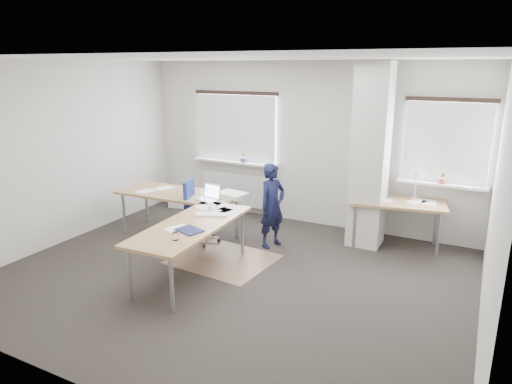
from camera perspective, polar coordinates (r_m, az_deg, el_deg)
The scene contains 8 objects.
ground at distance 6.23m, azimuth -3.09°, elevation -10.35°, with size 6.00×6.00×0.00m, color black.
room_shell at distance 5.99m, azimuth 0.38°, elevation 6.22°, with size 6.04×5.04×2.82m.
floor_mat at distance 6.70m, azimuth -4.11°, elevation -8.38°, with size 1.37×1.16×0.01m, color brown.
white_crate at distance 9.18m, azimuth -9.05°, elevation -0.86°, with size 0.50×0.35×0.30m, color white.
desk_main at distance 6.73m, azimuth -8.54°, elevation -2.13°, with size 2.51×2.62×0.96m.
desk_side at distance 7.27m, azimuth 17.24°, elevation -1.41°, with size 1.50×0.93×1.22m.
task_chair at distance 7.29m, azimuth -6.87°, elevation -4.10°, with size 0.56×0.55×1.00m.
person at distance 6.96m, azimuth 2.05°, elevation -1.71°, with size 0.48×0.31×1.30m, color black.
Camera 1 is at (2.84, -4.83, 2.73)m, focal length 32.00 mm.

